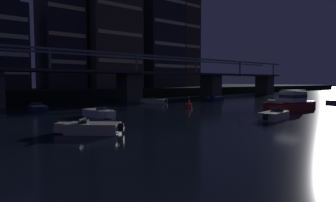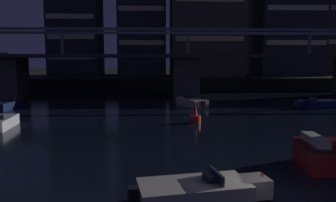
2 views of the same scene
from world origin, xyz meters
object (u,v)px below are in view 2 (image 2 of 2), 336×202
(channel_buoy, at_px, (195,117))
(speedboat_near_right, at_px, (318,104))
(river_bridge, at_px, (186,67))
(speedboat_mid_right, at_px, (191,102))
(tower_west_low, at_px, (76,28))
(speedboat_far_center, at_px, (199,192))
(speedboat_near_center, at_px, (5,105))

(channel_buoy, bearing_deg, speedboat_near_right, 29.24)
(river_bridge, height_order, speedboat_mid_right, river_bridge)
(river_bridge, distance_m, tower_west_low, 28.89)
(speedboat_mid_right, height_order, speedboat_far_center, same)
(channel_buoy, bearing_deg, speedboat_far_center, -96.69)
(tower_west_low, relative_size, speedboat_far_center, 3.62)
(river_bridge, bearing_deg, speedboat_far_center, -94.62)
(river_bridge, height_order, tower_west_low, tower_west_low)
(channel_buoy, bearing_deg, river_bridge, 87.02)
(speedboat_far_center, bearing_deg, speedboat_near_right, 54.82)
(river_bridge, height_order, speedboat_near_right, river_bridge)
(speedboat_near_right, bearing_deg, speedboat_mid_right, 172.32)
(channel_buoy, bearing_deg, speedboat_mid_right, 85.40)
(speedboat_near_right, height_order, speedboat_mid_right, same)
(river_bridge, relative_size, speedboat_near_right, 19.81)
(tower_west_low, distance_m, speedboat_near_right, 46.76)
(tower_west_low, bearing_deg, speedboat_near_center, -90.86)
(speedboat_near_right, bearing_deg, speedboat_near_center, 179.75)
(speedboat_far_center, bearing_deg, river_bridge, 85.38)
(tower_west_low, bearing_deg, speedboat_far_center, -72.50)
(river_bridge, height_order, speedboat_far_center, river_bridge)
(speedboat_far_center, bearing_deg, channel_buoy, 83.31)
(tower_west_low, distance_m, speedboat_far_center, 57.72)
(speedboat_mid_right, bearing_deg, tower_west_low, 124.19)
(speedboat_near_right, relative_size, speedboat_far_center, 1.00)
(river_bridge, distance_m, speedboat_near_center, 23.30)
(tower_west_low, height_order, speedboat_near_right, tower_west_low)
(speedboat_mid_right, xyz_separation_m, speedboat_far_center, (-2.58, -25.14, 0.00))
(speedboat_near_right, xyz_separation_m, speedboat_far_center, (-16.41, -23.28, 0.00))
(speedboat_far_center, xyz_separation_m, channel_buoy, (1.77, 15.09, 0.06))
(speedboat_near_center, distance_m, speedboat_near_right, 33.90)
(tower_west_low, xyz_separation_m, channel_buoy, (18.81, -38.94, -11.04))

